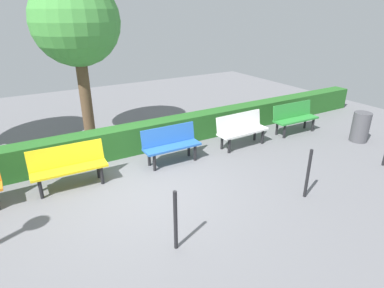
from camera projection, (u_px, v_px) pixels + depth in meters
The scene contains 10 objects.
ground_plane at pixel (145, 188), 6.57m from camera, with size 19.38×19.38×0.00m, color slate.
bench_green at pixel (294, 117), 9.36m from camera, with size 1.45×0.49×0.86m.
bench_white at pixel (241, 128), 8.44m from camera, with size 1.46×0.50×0.86m.
bench_blue at pixel (171, 143), 7.51m from camera, with size 1.36×0.46×0.86m.
bench_yellow at pixel (68, 165), 6.47m from camera, with size 1.48×0.51×0.86m.
hedge_row at pixel (150, 136), 8.31m from camera, with size 15.38×0.50×0.71m, color #266023.
tree_near at pixel (76, 23), 7.95m from camera, with size 2.20×2.20×4.20m.
railing_post_mid at pixel (308, 174), 6.08m from camera, with size 0.06×0.06×1.00m, color black.
railing_post_far at pixel (176, 221), 4.74m from camera, with size 0.06×0.06×1.00m, color black.
trash_bin at pixel (360, 127), 8.75m from camera, with size 0.46×0.46×0.82m, color #4C4C51.
Camera 1 is at (2.10, 5.39, 3.39)m, focal length 30.05 mm.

